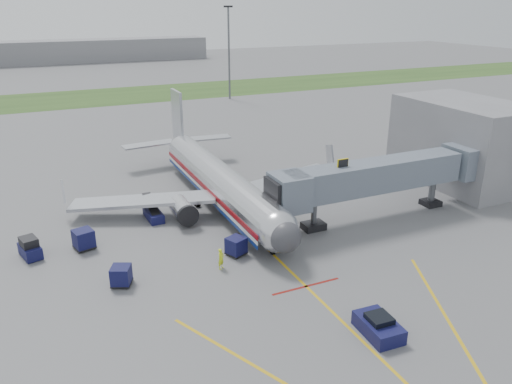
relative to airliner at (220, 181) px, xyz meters
name	(u,v)px	position (x,y,z in m)	size (l,w,h in m)	color
ground	(283,264)	(0.00, -15.25, -2.65)	(400.00, 400.00, 0.00)	#565659
grass_strip	(110,96)	(0.00, 74.75, -2.64)	(300.00, 25.00, 0.01)	#2D4C1E
apron_markings	(329,309)	(0.00, -22.65, -2.64)	(21.52, 50.00, 0.01)	gold
airliner	(220,181)	(0.00, 0.00, 0.00)	(32.10, 35.67, 10.25)	silver
jet_bridge	(374,177)	(12.86, -10.25, 1.82)	(25.30, 4.00, 6.90)	slate
terminal	(463,142)	(30.00, -5.25, 2.35)	(10.00, 16.00, 10.00)	slate
light_mast_right	(229,51)	(25.00, 59.75, 8.13)	(2.00, 0.44, 20.40)	#595B60
distant_terminal	(44,52)	(-10.00, 154.75, 1.35)	(120.00, 14.00, 8.00)	slate
pushback_tug	(379,326)	(1.40, -26.53, -2.04)	(2.29, 3.56, 1.44)	#0C1037
baggage_tug	(30,248)	(-19.66, -4.85, -1.83)	(2.05, 2.92, 1.85)	#0C1037
baggage_cart_a	(121,276)	(-13.22, -12.95, -1.82)	(2.00, 2.00, 1.63)	#0C1037
baggage_cart_b	(84,239)	(-15.15, -5.17, -1.71)	(2.07, 2.07, 1.83)	#0C1037
baggage_cart_c	(236,246)	(-3.00, -12.01, -1.81)	(1.99, 1.99, 1.64)	#0C1037
belt_loader	(153,214)	(-7.80, -1.12, -2.13)	(1.51, 4.31, 2.09)	#0C1037
ground_power_cart	(284,215)	(4.24, -7.25, -2.00)	(1.92, 1.63, 1.30)	yellow
ramp_worker	(221,259)	(-5.10, -13.78, -1.72)	(0.67, 0.44, 1.84)	#CDE41A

